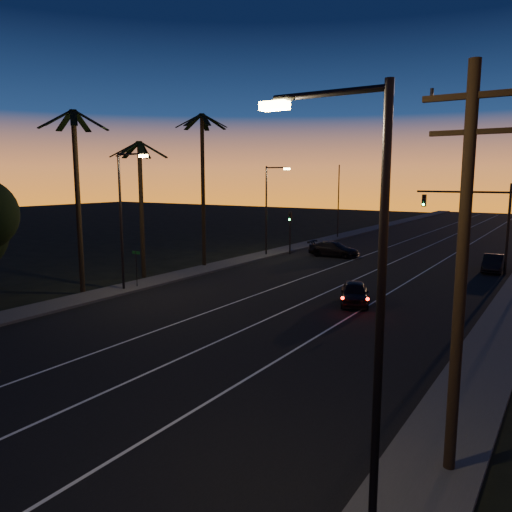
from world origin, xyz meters
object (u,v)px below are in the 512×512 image
Objects in this scene: utility_pole at (462,266)px; lead_car at (355,293)px; right_car at (493,263)px; signal_mast at (476,212)px; cross_car at (334,249)px.

utility_pole is 2.16× the size of lead_car.
lead_car is 1.10× the size of right_car.
right_car is (5.40, 15.78, 0.01)m from lead_car.
right_car is (1.41, 0.72, -4.09)m from signal_mast.
signal_mast is 4.39m from right_car.
utility_pole is 2.04× the size of cross_car.
signal_mast is 1.53× the size of lead_car.
lead_car is 16.67m from right_car.
utility_pole is 17.78m from lead_car.
right_car reaches higher than lead_car.
lead_car is at bearing -108.89° from right_car.
lead_car is 18.17m from cross_car.
signal_mast is 1.69× the size of right_car.
utility_pole is 35.63m from cross_car.
right_car is 0.86× the size of cross_car.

